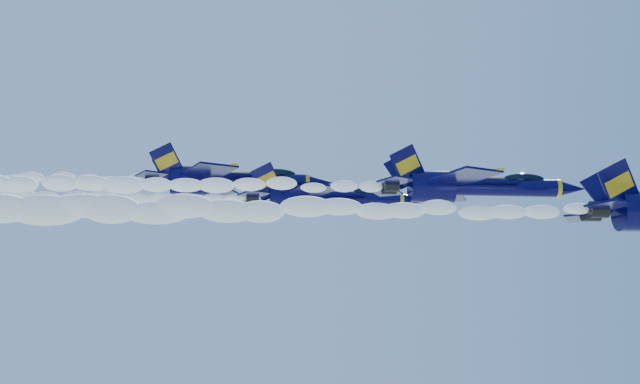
{
  "coord_description": "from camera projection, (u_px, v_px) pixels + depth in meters",
  "views": [
    {
      "loc": [
        -12.94,
        -74.13,
        136.72
      ],
      "look_at": [
        -6.19,
        -0.54,
        152.02
      ],
      "focal_mm": 50.0,
      "sensor_mm": 36.0,
      "label": 1
    }
  ],
  "objects": [
    {
      "name": "smoke_trail_jet_lead",
      "position": [
        202.0,
        209.0,
        60.47
      ],
      "size": [
        54.15,
        2.54,
        2.29
      ],
      "primitive_type": "ellipsoid",
      "color": "white"
    },
    {
      "name": "jet_second",
      "position": [
        472.0,
        186.0,
        71.0
      ],
      "size": [
        16.54,
        13.56,
        6.14
      ],
      "color": "#060436"
    },
    {
      "name": "smoke_trail_jet_second",
      "position": [
        34.0,
        184.0,
        67.84
      ],
      "size": [
        54.15,
        2.24,
        2.02
      ],
      "primitive_type": "ellipsoid",
      "color": "white"
    },
    {
      "name": "jet_third",
      "position": [
        325.0,
        198.0,
        83.05
      ],
      "size": [
        16.93,
        13.89,
        6.29
      ],
      "color": "#060436"
    },
    {
      "name": "jet_fourth",
      "position": [
        228.0,
        180.0,
        86.9
      ],
      "size": [
        18.25,
        14.97,
        6.78
      ],
      "color": "#060436"
    }
  ]
}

